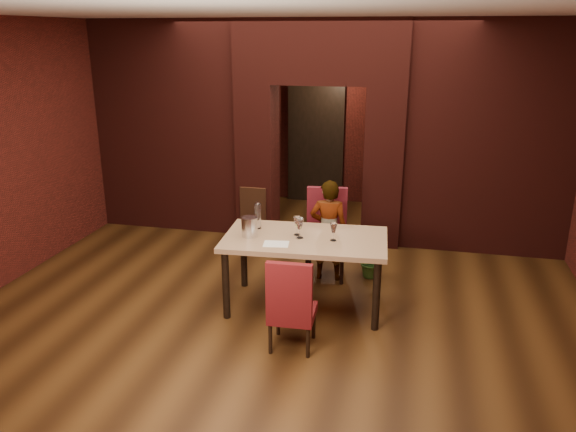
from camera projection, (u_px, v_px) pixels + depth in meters
name	position (u px, v px, depth m)	size (l,w,h in m)	color
floor	(289.00, 292.00, 6.83)	(8.00, 8.00, 0.00)	#492C12
ceiling	(290.00, 13.00, 5.83)	(7.00, 8.00, 0.04)	silver
wall_back	(339.00, 115.00, 10.03)	(7.00, 0.04, 3.20)	maroon
wall_front	(100.00, 348.00, 2.62)	(7.00, 0.04, 3.20)	maroon
wall_left	(19.00, 149.00, 7.07)	(0.04, 8.00, 3.20)	maroon
pillar_left	(258.00, 161.00, 8.52)	(0.55, 0.55, 2.30)	maroon
pillar_right	(384.00, 167.00, 8.12)	(0.55, 0.55, 2.30)	maroon
lintel	(321.00, 51.00, 7.82)	(2.45, 0.55, 0.90)	maroon
wing_wall_left	(170.00, 128.00, 8.68)	(2.27, 0.35, 3.20)	maroon
wing_wall_right	(490.00, 140.00, 7.67)	(2.27, 0.35, 3.20)	maroon
vent_panel	(253.00, 204.00, 8.44)	(0.40, 0.03, 0.50)	#964F2B
rear_door	(316.00, 145.00, 10.23)	(0.90, 0.08, 2.10)	black
rear_door_frame	(316.00, 145.00, 10.19)	(1.02, 0.04, 2.22)	black
dining_table	(305.00, 272.00, 6.35)	(1.80, 1.01, 0.84)	#A38059
chair_far	(326.00, 235.00, 7.09)	(0.51, 0.51, 1.13)	maroon
chair_near	(293.00, 302.00, 5.51)	(0.44, 0.44, 0.97)	maroon
person_seated	(329.00, 230.00, 7.01)	(0.47, 0.31, 1.30)	white
wine_glass_a	(297.00, 226.00, 6.25)	(0.09, 0.09, 0.21)	white
wine_glass_b	(300.00, 228.00, 6.16)	(0.09, 0.09, 0.23)	white
wine_glass_c	(333.00, 232.00, 6.09)	(0.08, 0.08, 0.20)	white
tasting_sheet	(276.00, 244.00, 6.01)	(0.27, 0.20, 0.00)	white
wine_bucket	(250.00, 227.00, 6.22)	(0.18, 0.18, 0.22)	silver
water_bottle	(258.00, 215.00, 6.46)	(0.07, 0.07, 0.31)	white
potted_plant	(372.00, 261.00, 7.19)	(0.39, 0.33, 0.43)	#326322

